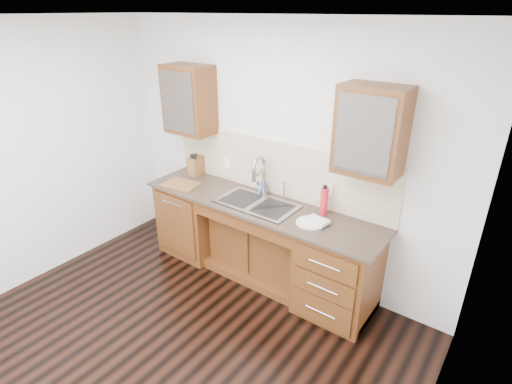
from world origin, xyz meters
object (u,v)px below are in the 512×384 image
Objects in this scene: plate at (310,223)px; knife_block at (196,166)px; water_bottle at (324,201)px; soap_bottle at (262,186)px; cutting_board at (181,184)px.

knife_block reaches higher than plate.
water_bottle is 1.72m from knife_block.
soap_bottle is at bearing 158.96° from plate.
plate is at bearing -11.42° from knife_block.
cutting_board is (-1.64, -0.32, -0.13)m from water_bottle.
plate is (-0.01, -0.24, -0.13)m from water_bottle.
knife_block reaches higher than soap_bottle.
soap_bottle is 0.82m from plate.
water_bottle is at bearing 11.11° from cutting_board.
soap_bottle reaches higher than plate.
water_bottle is 1.02× the size of plate.
cutting_board is (0.08, -0.34, -0.10)m from knife_block.
knife_block is at bearing 161.99° from soap_bottle.
soap_bottle is 0.58× the size of plate.
soap_bottle is 0.78m from water_bottle.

